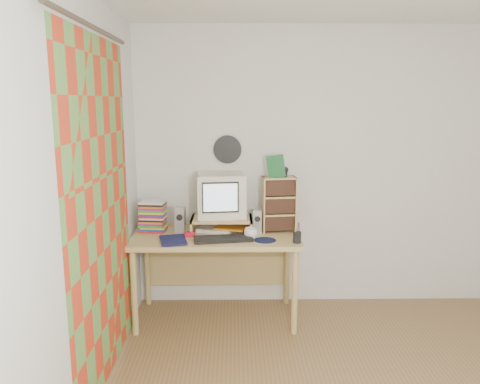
{
  "coord_description": "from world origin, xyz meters",
  "views": [
    {
      "loc": [
        -0.87,
        -2.41,
        1.85
      ],
      "look_at": [
        -0.82,
        1.33,
        1.12
      ],
      "focal_mm": 35.0,
      "sensor_mm": 36.0,
      "label": 1
    }
  ],
  "objects_px": {
    "desk": "(216,247)",
    "mug": "(251,233)",
    "cd_rack": "(279,204)",
    "diary": "(160,239)",
    "crt_monitor": "(221,195)",
    "dvd_stack": "(153,215)",
    "keyboard": "(223,239)"
  },
  "relations": [
    {
      "from": "desk",
      "to": "diary",
      "type": "distance_m",
      "value": 0.54
    },
    {
      "from": "crt_monitor",
      "to": "diary",
      "type": "bearing_deg",
      "value": -148.74
    },
    {
      "from": "keyboard",
      "to": "dvd_stack",
      "type": "height_order",
      "value": "dvd_stack"
    },
    {
      "from": "desk",
      "to": "diary",
      "type": "height_order",
      "value": "diary"
    },
    {
      "from": "dvd_stack",
      "to": "cd_rack",
      "type": "xyz_separation_m",
      "value": [
        1.08,
        0.0,
        0.09
      ]
    },
    {
      "from": "crt_monitor",
      "to": "diary",
      "type": "xyz_separation_m",
      "value": [
        -0.47,
        -0.37,
        -0.28
      ]
    },
    {
      "from": "cd_rack",
      "to": "dvd_stack",
      "type": "bearing_deg",
      "value": 173.99
    },
    {
      "from": "cd_rack",
      "to": "diary",
      "type": "distance_m",
      "value": 1.04
    },
    {
      "from": "mug",
      "to": "diary",
      "type": "relative_size",
      "value": 0.45
    },
    {
      "from": "desk",
      "to": "crt_monitor",
      "type": "xyz_separation_m",
      "value": [
        0.04,
        0.09,
        0.44
      ]
    },
    {
      "from": "desk",
      "to": "mug",
      "type": "bearing_deg",
      "value": -32.67
    },
    {
      "from": "mug",
      "to": "diary",
      "type": "bearing_deg",
      "value": -172.52
    },
    {
      "from": "desk",
      "to": "dvd_stack",
      "type": "distance_m",
      "value": 0.61
    },
    {
      "from": "diary",
      "to": "crt_monitor",
      "type": "bearing_deg",
      "value": 25.2
    },
    {
      "from": "desk",
      "to": "keyboard",
      "type": "relative_size",
      "value": 2.99
    },
    {
      "from": "desk",
      "to": "keyboard",
      "type": "distance_m",
      "value": 0.29
    },
    {
      "from": "crt_monitor",
      "to": "keyboard",
      "type": "height_order",
      "value": "crt_monitor"
    },
    {
      "from": "diary",
      "to": "mug",
      "type": "bearing_deg",
      "value": -5.36
    },
    {
      "from": "crt_monitor",
      "to": "cd_rack",
      "type": "bearing_deg",
      "value": -12.39
    },
    {
      "from": "desk",
      "to": "mug",
      "type": "relative_size",
      "value": 12.56
    },
    {
      "from": "crt_monitor",
      "to": "cd_rack",
      "type": "height_order",
      "value": "crt_monitor"
    },
    {
      "from": "cd_rack",
      "to": "diary",
      "type": "bearing_deg",
      "value": -167.64
    },
    {
      "from": "dvd_stack",
      "to": "diary",
      "type": "distance_m",
      "value": 0.36
    },
    {
      "from": "keyboard",
      "to": "dvd_stack",
      "type": "relative_size",
      "value": 1.57
    },
    {
      "from": "mug",
      "to": "diary",
      "type": "distance_m",
      "value": 0.73
    },
    {
      "from": "cd_rack",
      "to": "desk",
      "type": "bearing_deg",
      "value": 178.02
    },
    {
      "from": "crt_monitor",
      "to": "mug",
      "type": "relative_size",
      "value": 3.52
    },
    {
      "from": "crt_monitor",
      "to": "mug",
      "type": "xyz_separation_m",
      "value": [
        0.25,
        -0.28,
        -0.26
      ]
    },
    {
      "from": "keyboard",
      "to": "mug",
      "type": "distance_m",
      "value": 0.23
    },
    {
      "from": "desk",
      "to": "cd_rack",
      "type": "relative_size",
      "value": 2.96
    },
    {
      "from": "crt_monitor",
      "to": "mug",
      "type": "distance_m",
      "value": 0.45
    },
    {
      "from": "crt_monitor",
      "to": "diary",
      "type": "relative_size",
      "value": 1.59
    }
  ]
}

